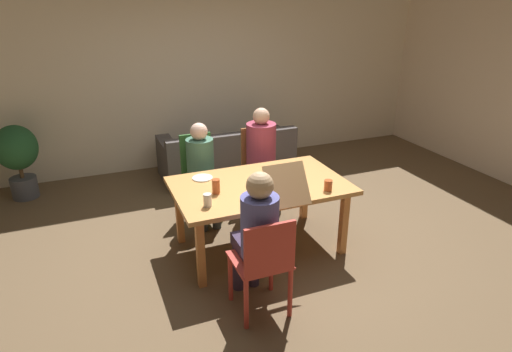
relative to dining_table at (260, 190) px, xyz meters
name	(u,v)px	position (x,y,z in m)	size (l,w,h in m)	color
ground_plane	(260,247)	(0.00, 0.00, -0.66)	(20.00, 20.00, 0.00)	brown
back_wall	(188,73)	(0.00, 2.83, 0.75)	(7.97, 0.12, 2.82)	#F3E2C4
side_wall_right	(495,77)	(3.98, 0.85, 0.75)	(0.12, 4.81, 2.82)	#F8DFBF
dining_table	(260,190)	(0.00, 0.00, 0.00)	(1.73, 1.08, 0.74)	#CE8D49
chair_0	(264,262)	(-0.38, -1.00, -0.15)	(0.44, 0.44, 0.91)	#BB382D
person_0	(257,229)	(-0.38, -0.84, 0.08)	(0.31, 0.52, 1.26)	#3A2D43
chair_1	(258,162)	(0.40, 1.00, -0.11)	(0.41, 0.38, 0.99)	#9D5D32
person_1	(263,151)	(0.40, 0.87, 0.09)	(0.36, 0.53, 1.27)	#423F36
chair_2	(199,172)	(-0.38, 0.97, -0.11)	(0.39, 0.43, 1.00)	#346A30
person_2	(202,166)	(-0.38, 0.81, 0.03)	(0.31, 0.51, 1.18)	#303536
pizza_box_0	(275,189)	(0.04, -0.28, 0.13)	(0.40, 0.62, 0.36)	tan
plate_0	(202,178)	(-0.50, 0.35, 0.08)	(0.21, 0.21, 0.01)	white
plate_1	(292,175)	(0.39, 0.05, 0.09)	(0.21, 0.21, 0.03)	white
drinking_glass_0	(328,185)	(0.55, -0.40, 0.13)	(0.08, 0.08, 0.11)	#B8542A
drinking_glass_1	(208,200)	(-0.63, -0.29, 0.13)	(0.08, 0.08, 0.12)	silver
drinking_glass_2	(216,186)	(-0.47, -0.06, 0.15)	(0.08, 0.08, 0.14)	#B6532A
couch	(227,158)	(0.33, 2.05, -0.39)	(1.89, 0.89, 0.73)	#4E4948
potted_plant	(17,154)	(-2.40, 2.32, -0.06)	(0.53, 0.53, 0.98)	#4E5058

